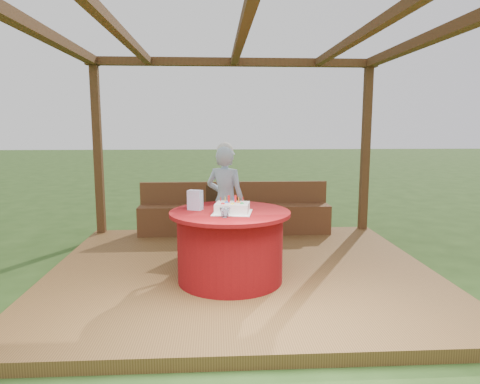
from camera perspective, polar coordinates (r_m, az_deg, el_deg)
The scene contains 10 objects.
ground at distance 5.25m, azimuth 0.16°, elevation -11.28°, with size 60.00×60.00×0.00m, color #264517.
deck at distance 5.23m, azimuth 0.16°, elevation -10.66°, with size 4.50×4.00×0.12m, color brown.
pergola at distance 4.97m, azimuth 0.17°, elevation 15.80°, with size 4.50×4.00×2.72m.
bench at distance 6.80m, azimuth -0.71°, elevation -3.27°, with size 3.00×0.42×0.80m.
table at distance 4.69m, azimuth -1.33°, elevation -7.14°, with size 1.30×1.30×0.77m.
chair at distance 5.98m, azimuth -3.04°, elevation -2.96°, with size 0.52×0.52×0.86m.
elderly_woman at distance 5.56m, azimuth -1.97°, elevation -0.98°, with size 0.62×0.53×1.48m.
birthday_cake at distance 4.50m, azimuth -1.04°, elevation -2.11°, with size 0.46×0.46×0.18m.
gift_bag at distance 4.68m, azimuth -6.00°, elevation -1.08°, with size 0.15×0.10×0.22m, color pink.
drinking_glass at distance 4.28m, azimuth -2.02°, elevation -2.74°, with size 0.11×0.11×0.10m, color white.
Camera 1 is at (-0.30, -4.92, 1.79)m, focal length 32.00 mm.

